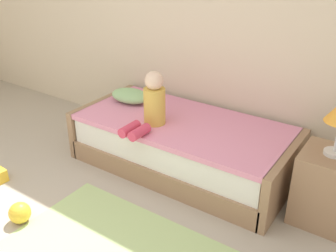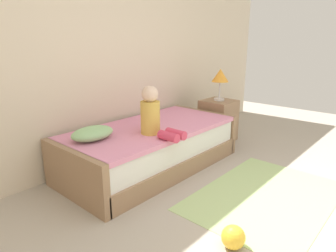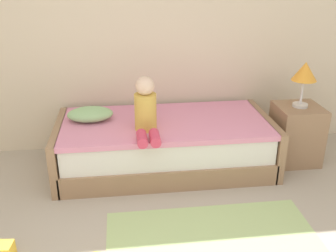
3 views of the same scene
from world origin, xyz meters
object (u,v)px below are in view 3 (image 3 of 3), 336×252
at_px(bed, 165,144).
at_px(pillow, 90,114).
at_px(nightstand, 296,134).
at_px(toy_block, 4,251).
at_px(table_lamp, 305,74).
at_px(child_figure, 146,110).

relative_size(bed, pillow, 4.80).
height_order(nightstand, toy_block, nightstand).
height_order(table_lamp, toy_block, table_lamp).
height_order(bed, nightstand, nightstand).
bearing_deg(toy_block, table_lamp, 23.58).
bearing_deg(pillow, nightstand, -3.87).
xyz_separation_m(pillow, toy_block, (-0.55, -1.28, -0.51)).
bearing_deg(child_figure, bed, 49.27).
height_order(bed, pillow, pillow).
distance_m(bed, nightstand, 1.35).
bearing_deg(table_lamp, pillow, 176.13).
xyz_separation_m(table_lamp, pillow, (-2.07, 0.14, -0.37)).
xyz_separation_m(nightstand, table_lamp, (0.00, 0.00, 0.64)).
bearing_deg(toy_block, pillow, 66.63).
distance_m(child_figure, pillow, 0.63).
xyz_separation_m(bed, table_lamp, (1.35, -0.04, 0.69)).
bearing_deg(table_lamp, toy_block, -156.42).
bearing_deg(toy_block, nightstand, 23.58).
bearing_deg(nightstand, pillow, 176.13).
xyz_separation_m(child_figure, pillow, (-0.52, 0.33, -0.14)).
bearing_deg(nightstand, table_lamp, 0.00).
distance_m(bed, child_figure, 0.55).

